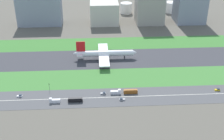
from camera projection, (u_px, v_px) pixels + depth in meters
ground_plane at (113, 59)px, 310.38m from camera, size 800.00×800.00×0.00m
runway at (113, 59)px, 310.36m from camera, size 280.00×46.00×0.10m
grass_median_north at (111, 43)px, 346.62m from camera, size 280.00×36.00×0.10m
grass_median_south at (116, 78)px, 274.10m from camera, size 280.00×36.00×0.10m
highway at (118, 97)px, 245.81m from camera, size 280.00×28.00×0.10m
highway_centerline at (118, 97)px, 245.78m from camera, size 266.00×0.50×0.01m
airliner at (104, 53)px, 307.01m from camera, size 65.00×56.00×19.70m
bus_0 at (131, 91)px, 249.98m from camera, size 11.60×2.50×3.50m
truck_1 at (54, 101)px, 237.90m from camera, size 8.40×2.50×4.00m
car_2 at (122, 99)px, 241.11m from camera, size 4.40×1.80×2.00m
bus_1 at (75, 100)px, 238.71m from camera, size 11.60×2.50×3.50m
truck_0 at (116, 92)px, 249.39m from camera, size 8.40×2.50×4.00m
car_0 at (217, 90)px, 254.34m from camera, size 4.40×1.80×2.00m
car_1 at (20, 96)px, 245.53m from camera, size 4.40×1.80×2.00m
car_3 at (103, 93)px, 249.18m from camera, size 4.40×1.80×2.00m
traffic_light at (49, 87)px, 252.28m from camera, size 0.36×0.50×7.20m
terminal_building at (39, 9)px, 396.56m from camera, size 57.76×24.44×42.38m
hangar_building at (104, 13)px, 404.28m from camera, size 37.55×33.41×28.82m
office_tower at (150, 4)px, 402.19m from camera, size 36.51×34.82×51.93m
cargo_warehouse at (190, 4)px, 405.66m from camera, size 39.11×34.33×49.68m
fuel_tank_west at (126, 8)px, 449.03m from camera, size 17.19×17.19×15.30m
fuel_tank_centre at (146, 8)px, 451.02m from camera, size 24.48×24.48×13.77m
fuel_tank_east at (170, 7)px, 452.52m from camera, size 17.43×17.43×15.54m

